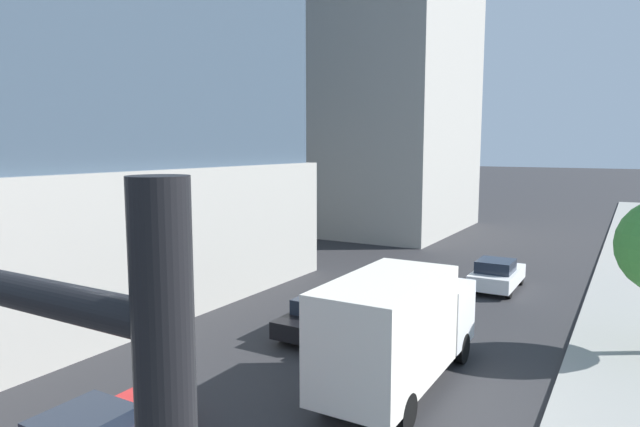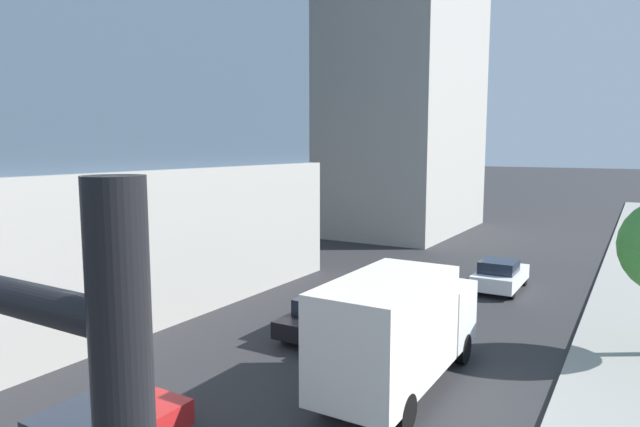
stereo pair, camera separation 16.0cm
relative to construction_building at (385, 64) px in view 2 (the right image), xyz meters
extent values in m
cube|color=#9E9B93|center=(-0.01, 0.03, -1.34)|extent=(13.14, 15.34, 24.97)
cube|color=red|center=(3.93, -4.57, 1.82)|extent=(0.90, 0.90, 31.29)
cube|color=silver|center=(13.37, -15.74, -13.20)|extent=(1.94, 4.24, 0.69)
cube|color=#19212D|center=(13.37, -16.20, -12.57)|extent=(1.63, 1.83, 0.57)
cylinder|color=black|center=(12.51, -14.30, -13.49)|extent=(0.22, 0.66, 0.66)
cylinder|color=black|center=(14.22, -14.30, -13.49)|extent=(0.22, 0.66, 0.66)
cylinder|color=black|center=(12.51, -17.19, -13.49)|extent=(0.22, 0.66, 0.66)
cylinder|color=black|center=(14.22, -17.19, -13.49)|extent=(0.22, 0.66, 0.66)
cube|color=#19212D|center=(9.14, -35.93, -12.69)|extent=(1.55, 1.83, 0.47)
cylinder|color=black|center=(8.33, -34.17, -13.51)|extent=(0.22, 0.62, 0.62)
cube|color=black|center=(9.14, -25.49, -13.22)|extent=(1.82, 4.68, 0.62)
cube|color=#19212D|center=(9.14, -25.64, -12.64)|extent=(1.53, 2.23, 0.54)
cylinder|color=black|center=(8.34, -23.90, -13.48)|extent=(0.22, 0.69, 0.69)
cylinder|color=black|center=(9.94, -23.90, -13.48)|extent=(0.22, 0.69, 0.69)
cylinder|color=black|center=(8.34, -27.08, -13.48)|extent=(0.22, 0.69, 0.69)
cylinder|color=black|center=(9.94, -27.08, -13.48)|extent=(0.22, 0.69, 0.69)
cube|color=silver|center=(13.37, -25.81, -12.25)|extent=(2.41, 2.04, 1.96)
cube|color=silver|center=(13.37, -29.52, -11.80)|extent=(2.41, 5.08, 2.86)
cylinder|color=black|center=(12.31, -25.81, -13.33)|extent=(0.30, 0.99, 0.99)
cylinder|color=black|center=(14.43, -25.81, -13.33)|extent=(0.30, 0.99, 0.99)
cylinder|color=black|center=(12.31, -30.79, -13.33)|extent=(0.30, 0.99, 0.99)
cylinder|color=black|center=(14.43, -30.79, -13.33)|extent=(0.30, 0.99, 0.99)
camera|label=1|loc=(19.01, -42.83, -6.83)|focal=30.59mm
camera|label=2|loc=(19.15, -42.75, -6.83)|focal=30.59mm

